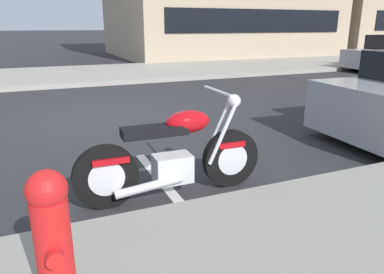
{
  "coord_description": "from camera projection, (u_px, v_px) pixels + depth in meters",
  "views": [
    {
      "loc": [
        -1.23,
        -7.14,
        1.78
      ],
      "look_at": [
        0.33,
        -3.48,
        0.55
      ],
      "focal_mm": 34.06,
      "sensor_mm": 36.0,
      "label": 1
    }
  ],
  "objects": [
    {
      "name": "fire_hydrant",
      "position": [
        52.0,
        233.0,
        2.17
      ],
      "size": [
        0.24,
        0.36,
        0.86
      ],
      "color": "red",
      "rests_on": "sidewalk_near_curb"
    },
    {
      "name": "ground_plane",
      "position": [
        108.0,
        118.0,
        7.26
      ],
      "size": [
        260.0,
        260.0,
        0.0
      ],
      "primitive_type": "plane",
      "color": "#28282B"
    },
    {
      "name": "parked_motorcycle",
      "position": [
        174.0,
        157.0,
        3.86
      ],
      "size": [
        2.06,
        0.62,
        1.13
      ],
      "rotation": [
        0.0,
        0.0,
        -0.01
      ],
      "color": "black",
      "rests_on": "ground"
    },
    {
      "name": "sidewalk_far_curb",
      "position": [
        333.0,
        62.0,
        17.51
      ],
      "size": [
        120.0,
        5.0,
        0.14
      ],
      "primitive_type": "cube",
      "color": "gray",
      "rests_on": "ground"
    },
    {
      "name": "parking_stall_stripe",
      "position": [
        165.0,
        185.0,
        4.21
      ],
      "size": [
        0.12,
        2.2,
        0.01
      ],
      "primitive_type": "cube",
      "color": "silver",
      "rests_on": "ground"
    }
  ]
}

